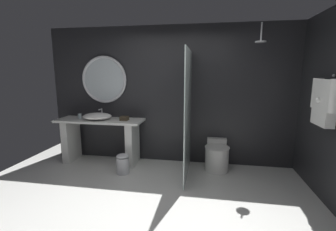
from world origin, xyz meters
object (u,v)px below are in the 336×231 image
(round_wall_mirror, at_px, (104,80))
(waste_bin, at_px, (123,164))
(vessel_sink, at_px, (97,116))
(tumbler_cup, at_px, (80,116))
(hanging_bathrobe, at_px, (325,100))
(tissue_box, at_px, (124,118))
(toilet, at_px, (217,156))
(rain_shower_head, at_px, (261,40))

(round_wall_mirror, height_order, waste_bin, round_wall_mirror)
(vessel_sink, xyz_separation_m, round_wall_mirror, (0.04, 0.29, 0.68))
(tumbler_cup, height_order, waste_bin, tumbler_cup)
(tumbler_cup, xyz_separation_m, hanging_bathrobe, (3.94, -0.79, 0.48))
(tissue_box, bearing_deg, waste_bin, -76.54)
(vessel_sink, bearing_deg, toilet, 1.34)
(vessel_sink, xyz_separation_m, rain_shower_head, (2.85, -0.10, 1.32))
(hanging_bathrobe, xyz_separation_m, toilet, (-1.30, 0.82, -1.13))
(vessel_sink, height_order, tissue_box, vessel_sink)
(rain_shower_head, distance_m, toilet, 2.08)
(tumbler_cup, xyz_separation_m, tissue_box, (0.91, -0.01, -0.01))
(round_wall_mirror, distance_m, toilet, 2.60)
(tissue_box, xyz_separation_m, waste_bin, (0.10, -0.43, -0.72))
(toilet, bearing_deg, waste_bin, -163.89)
(tissue_box, bearing_deg, tumbler_cup, 179.19)
(hanging_bathrobe, relative_size, toilet, 1.06)
(rain_shower_head, relative_size, waste_bin, 0.86)
(tissue_box, relative_size, round_wall_mirror, 0.16)
(round_wall_mirror, bearing_deg, waste_bin, -49.53)
(tumbler_cup, bearing_deg, tissue_box, -0.81)
(round_wall_mirror, bearing_deg, vessel_sink, -98.44)
(vessel_sink, distance_m, rain_shower_head, 3.14)
(hanging_bathrobe, height_order, waste_bin, hanging_bathrobe)
(vessel_sink, height_order, hanging_bathrobe, hanging_bathrobe)
(toilet, bearing_deg, tissue_box, -178.66)
(hanging_bathrobe, bearing_deg, waste_bin, 173.20)
(vessel_sink, bearing_deg, round_wall_mirror, 81.56)
(tissue_box, distance_m, round_wall_mirror, 0.90)
(tissue_box, relative_size, toilet, 0.23)
(tissue_box, distance_m, hanging_bathrobe, 3.16)
(waste_bin, bearing_deg, rain_shower_head, 7.99)
(rain_shower_head, bearing_deg, toilet, 165.13)
(round_wall_mirror, bearing_deg, rain_shower_head, -7.90)
(tissue_box, xyz_separation_m, toilet, (1.72, 0.04, -0.64))
(tissue_box, xyz_separation_m, round_wall_mirror, (-0.49, 0.27, 0.71))
(round_wall_mirror, height_order, hanging_bathrobe, round_wall_mirror)
(toilet, bearing_deg, vessel_sink, -178.66)
(rain_shower_head, relative_size, toilet, 0.48)
(hanging_bathrobe, bearing_deg, tumbler_cup, 168.68)
(tissue_box, distance_m, waste_bin, 0.84)
(tumbler_cup, distance_m, waste_bin, 1.33)
(vessel_sink, height_order, tumbler_cup, vessel_sink)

